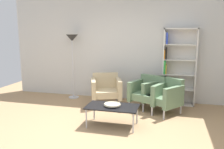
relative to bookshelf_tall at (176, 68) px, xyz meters
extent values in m
plane|color=tan|center=(-1.36, -2.25, -0.93)|extent=(8.32, 8.32, 0.00)
cube|color=silver|center=(-1.36, 0.21, 0.52)|extent=(6.40, 0.12, 2.90)
cube|color=silver|center=(-0.32, -0.02, 0.02)|extent=(0.03, 0.30, 1.90)
cube|color=silver|center=(0.45, -0.02, 0.02)|extent=(0.03, 0.30, 1.90)
cube|color=silver|center=(0.06, -0.02, 0.96)|extent=(0.80, 0.30, 0.03)
cube|color=silver|center=(0.06, -0.02, -0.91)|extent=(0.80, 0.30, 0.03)
cube|color=silver|center=(0.06, 0.12, 0.02)|extent=(0.80, 0.02, 1.90)
cube|color=silver|center=(0.06, -0.02, -0.53)|extent=(0.76, 0.28, 0.02)
cube|color=silver|center=(0.06, -0.02, -0.16)|extent=(0.76, 0.28, 0.02)
cube|color=silver|center=(0.06, -0.02, 0.21)|extent=(0.76, 0.28, 0.02)
cube|color=silver|center=(0.06, -0.02, 0.58)|extent=(0.76, 0.28, 0.02)
cube|color=black|center=(-0.30, -0.05, -0.73)|extent=(0.02, 0.24, 0.31)
cube|color=orange|center=(-0.26, -0.06, -0.73)|extent=(0.03, 0.20, 0.31)
cube|color=red|center=(-0.22, -0.07, -0.74)|extent=(0.04, 0.20, 0.29)
cube|color=white|center=(-0.29, -0.04, -0.38)|extent=(0.04, 0.25, 0.26)
cube|color=red|center=(-0.24, -0.07, -0.36)|extent=(0.04, 0.19, 0.31)
cube|color=olive|center=(-0.19, -0.07, -0.38)|extent=(0.02, 0.19, 0.28)
cube|color=green|center=(-0.28, -0.07, 0.02)|extent=(0.04, 0.19, 0.33)
cube|color=yellow|center=(-0.25, -0.06, -0.03)|extent=(0.02, 0.21, 0.24)
cube|color=orange|center=(-0.29, -0.04, 0.33)|extent=(0.02, 0.25, 0.23)
cube|color=black|center=(-0.26, -0.06, 0.37)|extent=(0.03, 0.22, 0.29)
cube|color=white|center=(-0.30, -0.05, 0.74)|extent=(0.02, 0.22, 0.30)
cube|color=blue|center=(-0.25, -0.04, 0.73)|extent=(0.03, 0.25, 0.28)
cube|color=black|center=(-1.19, -1.78, -0.54)|extent=(1.00, 0.56, 0.02)
cylinder|color=silver|center=(-1.64, -2.01, -0.74)|extent=(0.03, 0.03, 0.38)
cylinder|color=silver|center=(-0.74, -2.01, -0.74)|extent=(0.03, 0.03, 0.38)
cylinder|color=silver|center=(-1.64, -1.55, -0.74)|extent=(0.03, 0.03, 0.38)
cylinder|color=silver|center=(-0.74, -1.55, -0.74)|extent=(0.03, 0.03, 0.38)
cylinder|color=beige|center=(-1.19, -1.78, -0.52)|extent=(0.13, 0.13, 0.02)
cylinder|color=beige|center=(-1.19, -1.78, -0.50)|extent=(0.32, 0.32, 0.02)
torus|color=beige|center=(-1.19, -1.78, -0.48)|extent=(0.32, 0.32, 0.02)
cube|color=slate|center=(-0.64, -0.62, -0.61)|extent=(0.82, 0.79, 0.16)
cube|color=slate|center=(-0.53, -0.37, -0.34)|extent=(0.63, 0.37, 0.38)
cube|color=slate|center=(-0.93, -0.51, -0.50)|extent=(0.34, 0.61, 0.46)
cube|color=slate|center=(-0.36, -0.76, -0.50)|extent=(0.34, 0.61, 0.46)
cylinder|color=silver|center=(-1.04, -0.78, -0.81)|extent=(0.04, 0.04, 0.24)
cylinder|color=silver|center=(-0.49, -1.02, -0.81)|extent=(0.04, 0.04, 0.24)
cylinder|color=silver|center=(-0.80, -0.25, -0.81)|extent=(0.04, 0.04, 0.24)
cylinder|color=silver|center=(-0.25, -0.49, -0.81)|extent=(0.04, 0.04, 0.24)
cube|color=#C6B289|center=(-1.66, -0.57, -0.61)|extent=(0.80, 0.77, 0.16)
cube|color=#C6B289|center=(-1.76, -0.32, -0.34)|extent=(0.64, 0.34, 0.38)
cube|color=#C6B289|center=(-1.94, -0.70, -0.50)|extent=(0.31, 0.62, 0.46)
cube|color=#C6B289|center=(-1.36, -0.48, -0.50)|extent=(0.31, 0.62, 0.46)
cylinder|color=silver|center=(-1.83, -0.97, -0.81)|extent=(0.04, 0.04, 0.24)
cylinder|color=silver|center=(-1.27, -0.76, -0.81)|extent=(0.04, 0.04, 0.24)
cylinder|color=silver|center=(-2.04, -0.42, -0.81)|extent=(0.04, 0.04, 0.24)
cylinder|color=silver|center=(-1.47, -0.21, -0.81)|extent=(0.04, 0.04, 0.24)
cube|color=slate|center=(-0.28, -0.77, -0.61)|extent=(0.86, 0.85, 0.16)
cube|color=slate|center=(-0.12, -0.55, -0.34)|extent=(0.58, 0.48, 0.38)
cube|color=slate|center=(-0.54, -0.60, -0.50)|extent=(0.45, 0.55, 0.46)
cube|color=slate|center=(-0.04, -0.97, -0.50)|extent=(0.45, 0.55, 0.46)
cylinder|color=silver|center=(-0.70, -0.83, -0.81)|extent=(0.04, 0.04, 0.24)
cylinder|color=silver|center=(-0.23, -1.19, -0.81)|extent=(0.04, 0.04, 0.24)
cylinder|color=silver|center=(-0.35, -0.37, -0.81)|extent=(0.04, 0.04, 0.24)
cylinder|color=silver|center=(0.12, -0.73, -0.81)|extent=(0.04, 0.04, 0.24)
cylinder|color=silver|center=(-2.73, -0.12, -0.91)|extent=(0.28, 0.28, 0.02)
cylinder|color=silver|center=(-2.73, -0.12, -0.08)|extent=(0.03, 0.03, 1.65)
cone|color=#2D2D2D|center=(-2.73, -0.12, 0.72)|extent=(0.32, 0.32, 0.18)
camera|label=1|loc=(-0.12, -5.97, 0.89)|focal=37.54mm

